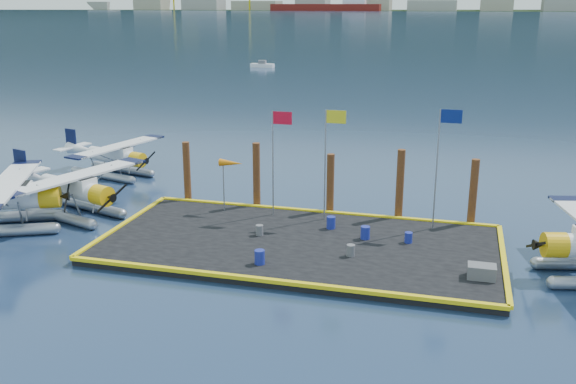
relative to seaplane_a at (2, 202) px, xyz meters
name	(u,v)px	position (x,y,z in m)	size (l,w,h in m)	color
ground	(299,249)	(16.55, 1.41, -1.57)	(4000.00, 4000.00, 0.00)	navy
dock	(299,245)	(16.55, 1.41, -1.37)	(20.00, 10.00, 0.40)	black
dock_bumpers	(299,240)	(16.55, 1.41, -1.08)	(20.25, 10.25, 0.18)	yellow
far_backdrop	(566,3)	(256.45, 1738.93, 7.87)	(3050.00, 2050.00, 810.00)	black
seaplane_a	(2,202)	(0.00, 0.00, 0.00)	(9.40, 9.86, 3.62)	gray
seaplane_b	(74,192)	(2.47, 3.07, -0.08)	(8.94, 9.56, 3.42)	gray
seaplane_c	(115,158)	(0.20, 11.79, -0.24)	(8.02, 8.66, 3.08)	gray
drum_0	(260,230)	(14.31, 1.76, -0.90)	(0.40, 0.40, 0.56)	#56555A
drum_1	(351,250)	(19.42, 0.16, -0.89)	(0.41, 0.41, 0.57)	#56555A
drum_2	(365,233)	(19.75, 2.67, -0.84)	(0.47, 0.47, 0.67)	navy
drum_3	(260,257)	(15.47, -1.91, -0.84)	(0.48, 0.48, 0.68)	navy
drum_4	(408,238)	(21.96, 2.70, -0.90)	(0.39, 0.39, 0.55)	navy
drum_5	(331,223)	(17.72, 3.77, -0.84)	(0.47, 0.47, 0.67)	navy
crate	(482,272)	(25.47, -0.88, -0.87)	(1.23, 0.82, 0.62)	#56555A
flagpole_red	(276,147)	(14.25, 5.21, 2.82)	(1.14, 0.08, 6.00)	gray
flagpole_yellow	(329,148)	(17.25, 5.21, 2.94)	(1.14, 0.08, 6.20)	gray
flagpole_blue	(442,151)	(23.24, 5.21, 3.11)	(1.14, 0.08, 6.50)	gray
windsock	(231,164)	(11.52, 5.21, 1.65)	(1.40, 0.44, 3.12)	gray
piling_0	(187,174)	(8.05, 6.81, 0.43)	(0.44, 0.44, 4.00)	#4B2615
piling_1	(257,177)	(12.55, 6.81, 0.53)	(0.44, 0.44, 4.20)	#4B2615
piling_2	(330,186)	(17.05, 6.81, 0.33)	(0.44, 0.44, 3.80)	#4B2615
piling_3	(400,187)	(21.05, 6.81, 0.58)	(0.44, 0.44, 4.30)	#4B2615
piling_4	(473,195)	(25.05, 6.81, 0.43)	(0.44, 0.44, 4.00)	#4B2615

